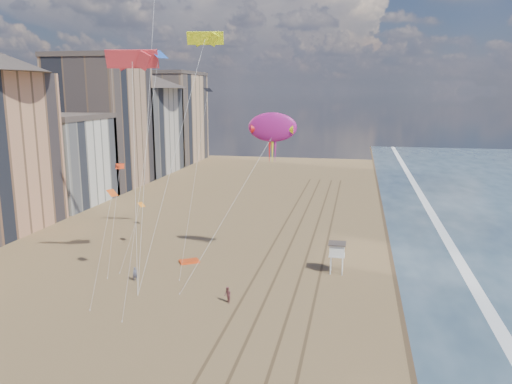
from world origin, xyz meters
The scene contains 11 objects.
wet_sand centered at (19.00, 40.00, 0.00)m, with size 260.00×260.00×0.00m, color #42301E.
foam centered at (23.20, 40.00, 0.00)m, with size 260.00×260.00×0.00m, color white.
tracks centered at (2.55, 30.00, 0.01)m, with size 7.68×120.00×0.01m.
buildings centered at (-45.73, 65.59, 13.55)m, with size 34.72×131.35×29.00m.
lifeguard_stand centered at (8.04, 26.44, 2.85)m, with size 2.05×2.05×3.70m.
grounded_kite centered at (-10.31, 26.44, 0.14)m, with size 2.39×1.52×0.27m, color #DF4012.
show_kite centered at (-0.07, 28.13, 16.94)m, with size 6.53×6.37×21.17m.
kite_flyer_a centered at (-14.32, 19.38, 0.77)m, with size 0.56×0.37×1.55m, color #505267.
kite_flyer_b centered at (-2.41, 15.52, 0.85)m, with size 0.83×0.65×1.71m, color brown.
parafoils centered at (-12.47, 25.71, 29.52)m, with size 10.27×14.72×13.03m.
small_kites centered at (-13.91, 24.00, 17.01)m, with size 11.23×15.26×19.52m.
Camera 1 is at (9.97, -30.51, 21.15)m, focal length 35.00 mm.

